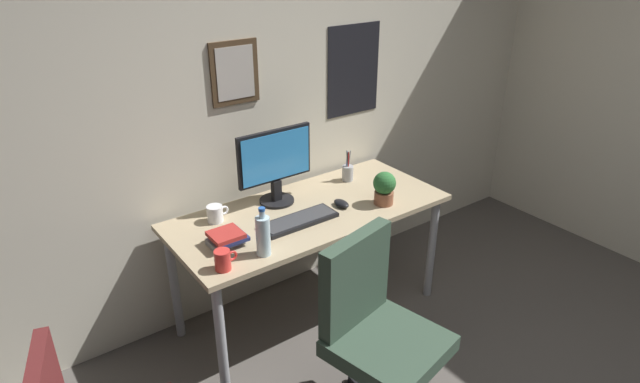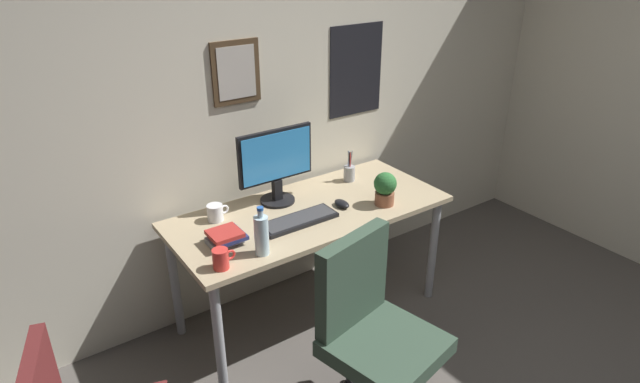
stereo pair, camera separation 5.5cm
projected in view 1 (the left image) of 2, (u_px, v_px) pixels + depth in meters
wall_back at (283, 89)px, 3.14m from camera, size 4.40×0.10×2.60m
desk at (310, 221)px, 3.05m from camera, size 1.57×0.70×0.73m
office_chair at (375, 326)px, 2.42m from camera, size 0.58×0.58×0.95m
monitor at (275, 163)px, 3.00m from camera, size 0.46×0.20×0.43m
keyboard at (299, 220)px, 2.87m from camera, size 0.43×0.15×0.03m
computer_mouse at (341, 204)px, 3.04m from camera, size 0.06×0.11×0.04m
water_bottle at (263, 235)px, 2.55m from camera, size 0.07×0.07×0.25m
coffee_mug_near at (215, 214)px, 2.87m from camera, size 0.12×0.09×0.09m
coffee_mug_far at (223, 260)px, 2.46m from camera, size 0.11×0.08×0.10m
potted_plant at (384, 187)px, 3.03m from camera, size 0.13×0.13×0.20m
pen_cup at (348, 172)px, 3.34m from camera, size 0.07×0.07×0.20m
book_stack_left at (227, 238)px, 2.66m from camera, size 0.18×0.17×0.07m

